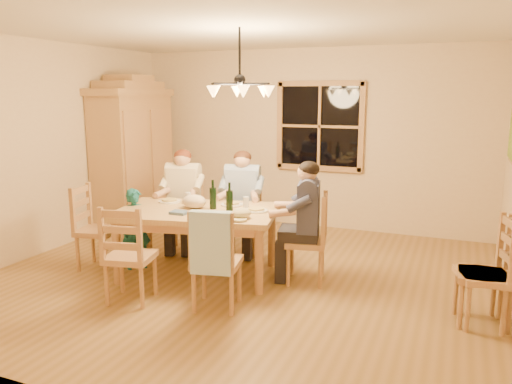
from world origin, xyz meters
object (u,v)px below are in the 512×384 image
at_px(chair_end_right, 306,255).
at_px(adult_woman, 183,188).
at_px(chair_far_left, 184,228).
at_px(adult_slate_man, 307,207).
at_px(chair_end_left, 98,243).
at_px(chair_near_left, 131,271).
at_px(chair_spare_front, 482,292).
at_px(chair_spare_back, 482,292).
at_px(child, 136,229).
at_px(wine_bottle_a, 213,194).
at_px(adult_plaid_man, 242,190).
at_px(chandelier, 240,89).
at_px(wine_bottle_b, 229,197).
at_px(armoire, 133,159).
at_px(chair_far_right, 243,231).
at_px(dining_table, 197,218).
at_px(chair_near_right, 217,277).

relative_size(chair_end_right, adult_woman, 1.13).
bearing_deg(chair_far_left, adult_slate_man, 153.43).
xyz_separation_m(chair_end_left, chair_end_right, (2.39, 0.51, 0.00)).
relative_size(chair_near_left, chair_spare_front, 1.00).
bearing_deg(chair_spare_back, chair_end_right, 60.18).
relative_size(adult_slate_man, child, 0.92).
bearing_deg(wine_bottle_a, adult_plaid_man, 89.27).
bearing_deg(adult_plaid_man, adult_woman, 0.00).
bearing_deg(child, chair_far_left, 31.56).
distance_m(chandelier, chair_spare_front, 3.03).
bearing_deg(chandelier, wine_bottle_b, -145.45).
bearing_deg(wine_bottle_a, wine_bottle_b, -17.93).
relative_size(child, chair_spare_front, 0.96).
bearing_deg(chandelier, adult_plaid_man, 112.58).
height_order(adult_slate_man, chair_spare_front, adult_slate_man).
distance_m(armoire, chair_spare_front, 5.20).
bearing_deg(armoire, wine_bottle_b, -32.56).
relative_size(chair_far_right, wine_bottle_b, 3.00).
height_order(chair_far_right, adult_woman, adult_woman).
height_order(chair_end_right, chair_spare_front, same).
distance_m(dining_table, adult_woman, 0.96).
relative_size(dining_table, chair_near_right, 1.96).
xyz_separation_m(chair_far_left, chair_near_left, (0.35, -1.62, 0.00)).
bearing_deg(dining_table, adult_woman, 129.95).
height_order(dining_table, adult_woman, adult_woman).
height_order(chair_near_left, chair_end_left, same).
relative_size(chandelier, dining_table, 0.40).
height_order(wine_bottle_a, chair_spare_back, wine_bottle_a).
distance_m(chair_far_right, chair_near_right, 1.66).
relative_size(adult_woman, chair_spare_front, 0.88).
bearing_deg(adult_woman, chandelier, 137.88).
xyz_separation_m(dining_table, wine_bottle_a, (0.15, 0.09, 0.27)).
height_order(armoire, chair_end_right, armoire).
height_order(chair_end_right, adult_plaid_man, adult_plaid_man).
xyz_separation_m(chandelier, armoire, (-2.42, 1.41, -1.02)).
bearing_deg(chair_far_left, chandelier, 137.88).
xyz_separation_m(chair_far_right, child, (-0.94, -0.97, 0.17)).
bearing_deg(chair_end_left, adult_woman, 136.74).
height_order(chair_far_left, chair_near_left, same).
bearing_deg(chair_spare_back, adult_slate_man, 60.18).
relative_size(chandelier, armoire, 0.33).
bearing_deg(armoire, adult_slate_man, -21.71).
xyz_separation_m(wine_bottle_b, chair_spare_back, (2.55, -0.16, -0.62)).
distance_m(wine_bottle_a, wine_bottle_b, 0.25).
xyz_separation_m(chair_near_right, chair_end_right, (0.59, 0.97, 0.00)).
height_order(adult_woman, wine_bottle_b, adult_woman).
bearing_deg(armoire, chair_far_left, -30.41).
xyz_separation_m(chair_far_left, chair_end_left, (-0.59, -0.97, 0.00)).
height_order(adult_slate_man, wine_bottle_a, adult_slate_man).
bearing_deg(wine_bottle_b, dining_table, -177.59).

